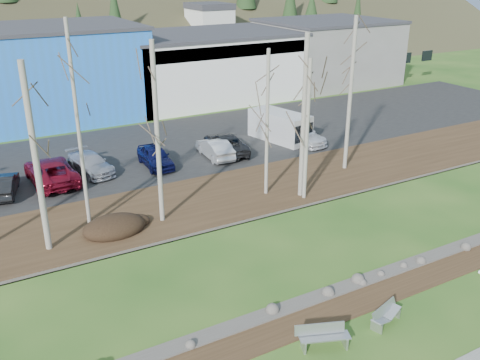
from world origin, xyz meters
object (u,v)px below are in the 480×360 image
car_7 (302,135)px  van_white (282,127)px  car_1 (4,185)px  car_5 (215,148)px  car_4 (155,156)px  bench_intact (323,336)px  car_6 (226,143)px  car_2 (51,171)px  bench_damaged (385,315)px  car_3 (91,164)px

car_7 → van_white: size_ratio=0.85×
car_1 → car_5: car_5 is taller
car_4 → van_white: (10.97, 0.60, 0.41)m
bench_intact → van_white: van_white is taller
bench_intact → car_6: 22.20m
car_1 → car_6: size_ratio=0.75×
car_1 → van_white: size_ratio=0.72×
car_2 → car_7: car_2 is taller
van_white → bench_damaged: bearing=-126.1°
car_3 → bench_damaged: bearing=-86.0°
car_1 → car_3: (5.63, 1.12, 0.00)m
car_2 → car_7: (18.91, -1.21, -0.12)m
car_3 → car_4: bearing=-23.8°
bench_intact → bench_damaged: bearing=19.8°
car_1 → car_3: size_ratio=0.87×
bench_intact → car_4: car_4 is taller
car_3 → bench_intact: bearing=-93.7°
bench_intact → car_3: (-2.76, 21.87, 0.32)m
car_4 → car_2: bearing=179.0°
car_2 → car_3: size_ratio=1.27×
car_7 → bench_intact: bearing=-129.9°
car_6 → car_2: bearing=10.1°
bench_intact → car_2: bearing=125.6°
bench_intact → car_7: car_7 is taller
car_6 → bench_intact: bearing=82.7°
car_3 → car_7: bearing=-17.1°
car_4 → car_6: car_6 is taller
car_5 → car_6: 1.29m
bench_damaged → car_5: car_5 is taller
car_4 → bench_intact: bearing=-91.6°
car_7 → bench_damaged: bearing=-123.4°
car_6 → car_7: car_6 is taller
bench_intact → car_6: size_ratio=0.38×
car_2 → car_4: (6.95, -0.43, -0.08)m
bench_damaged → car_1: 23.77m
bench_intact → car_7: 24.20m
car_4 → car_6: bearing=3.8°
van_white → car_1: bearing=169.6°
car_7 → car_1: bearing=172.2°
car_1 → bench_damaged: bearing=133.3°
car_3 → car_2: bearing=-179.3°
bench_intact → car_1: size_ratio=0.50×
car_3 → car_5: bearing=-20.0°
car_4 → car_5: bearing=-2.8°
car_3 → car_6: 9.96m
bench_damaged → car_2: bearing=95.3°
bench_intact → car_7: (13.47, 20.11, 0.34)m
bench_damaged → car_6: bearing=62.6°
car_6 → van_white: bearing=-163.4°
bench_damaged → car_4: 21.03m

